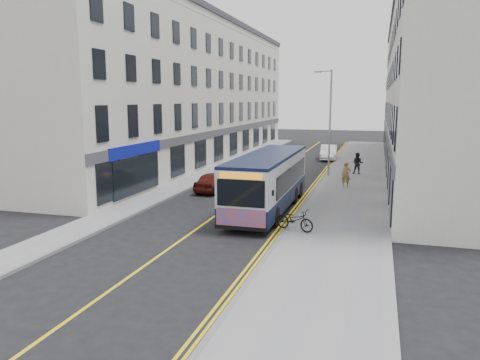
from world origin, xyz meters
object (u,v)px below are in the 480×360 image
Objects in this scene: bicycle at (295,220)px; car_maroon at (213,182)px; city_bus at (268,180)px; pedestrian_far at (358,163)px; streetlamp at (329,119)px; pedestrian_near at (346,175)px; car_white at (329,152)px.

bicycle is 0.49× the size of car_maroon.
car_maroon is (-4.54, 4.05, -1.01)m from city_bus.
pedestrian_far is at bearing 72.76° from city_bus.
car_maroon is at bearing 59.93° from bicycle.
city_bus reaches higher than bicycle.
bicycle is at bearing 131.98° from car_maroon.
car_maroon is at bearing 138.29° from city_bus.
pedestrian_near is at bearing -69.89° from streetlamp.
car_white is 18.96m from car_maroon.
streetlamp is at bearing -143.68° from pedestrian_far.
streetlamp is at bearing -127.31° from car_maroon.
bicycle is at bearing -91.33° from car_white.
pedestrian_near is (1.46, 11.15, 0.34)m from bicycle.
pedestrian_near is 0.38× the size of car_white.
bicycle is (0.23, -15.78, -3.78)m from streetlamp.
pedestrian_far is (2.18, 1.20, -3.42)m from streetlamp.
streetlamp is 4.23m from pedestrian_far.
bicycle is 10.36m from car_maroon.
bicycle is 26.13m from car_white.
city_bus reaches higher than car_maroon.
bicycle is 1.10× the size of pedestrian_far.
streetlamp is 4.77× the size of pedestrian_far.
pedestrian_near is 5.84m from pedestrian_far.
car_white is (0.91, 22.21, -0.93)m from city_bus.
streetlamp is 6.00m from pedestrian_near.
pedestrian_near is 0.44× the size of car_maroon.
streetlamp reaches higher than pedestrian_near.
car_white is (-0.97, 10.32, -3.67)m from streetlamp.
pedestrian_far is 12.48m from car_maroon.
city_bus is at bearing -124.10° from pedestrian_near.
bicycle is at bearing -89.01° from pedestrian_far.
car_maroon is (-8.60, -9.04, -0.32)m from pedestrian_far.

